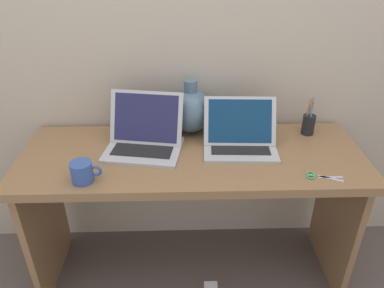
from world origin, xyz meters
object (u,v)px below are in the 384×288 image
(laptop_left, at_px, (145,135))
(coffee_mug, at_px, (82,172))
(laptop_right, at_px, (240,136))
(pen_cup, at_px, (308,124))
(green_vase, at_px, (191,110))
(scissors, at_px, (318,176))

(laptop_left, height_order, coffee_mug, laptop_left)
(laptop_right, relative_size, coffee_mug, 2.72)
(laptop_left, height_order, pen_cup, laptop_left)
(coffee_mug, height_order, pen_cup, pen_cup)
(pen_cup, bearing_deg, coffee_mug, -160.04)
(green_vase, bearing_deg, laptop_right, -36.45)
(pen_cup, bearing_deg, laptop_left, -172.22)
(laptop_left, bearing_deg, scissors, -19.83)
(laptop_left, relative_size, laptop_right, 1.10)
(pen_cup, height_order, scissors, pen_cup)
(coffee_mug, bearing_deg, laptop_right, 20.95)
(laptop_right, relative_size, pen_cup, 1.83)
(laptop_right, relative_size, green_vase, 1.28)
(pen_cup, bearing_deg, laptop_right, -161.93)
(green_vase, distance_m, coffee_mug, 0.61)
(laptop_left, bearing_deg, green_vase, 36.11)
(laptop_left, bearing_deg, pen_cup, 7.78)
(laptop_left, relative_size, coffee_mug, 2.98)
(laptop_left, distance_m, scissors, 0.77)
(laptop_left, height_order, scissors, laptop_left)
(laptop_left, distance_m, laptop_right, 0.44)
(green_vase, relative_size, scissors, 1.80)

